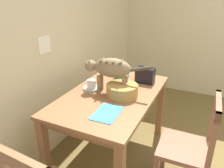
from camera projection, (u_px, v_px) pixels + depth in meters
name	position (u px, v px, depth m)	size (l,w,h in m)	color
wall_rear	(43.00, 39.00, 2.18)	(5.02, 0.11, 2.50)	beige
dining_table	(112.00, 101.00, 2.23)	(1.36, 0.82, 0.76)	#8E5F3B
cat	(110.00, 69.00, 2.13)	(0.20, 0.65, 0.35)	#88714E
saucer_bowl	(92.00, 88.00, 2.27)	(0.17, 0.17, 0.03)	#BCB6B2
coffee_mug	(92.00, 84.00, 2.26)	(0.13, 0.09, 0.08)	white
magazine	(107.00, 113.00, 1.84)	(0.30, 0.20, 0.01)	#3792D2
book_stack	(121.00, 74.00, 2.58)	(0.17, 0.14, 0.07)	#3491BD
wicker_basket	(122.00, 90.00, 2.11)	(0.30, 0.30, 0.12)	#A77E3E
toaster	(145.00, 75.00, 2.42)	(0.12, 0.20, 0.18)	black
wooden_chair_near	(189.00, 148.00, 1.88)	(0.43, 0.43, 0.95)	brown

